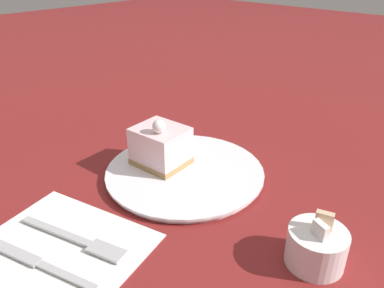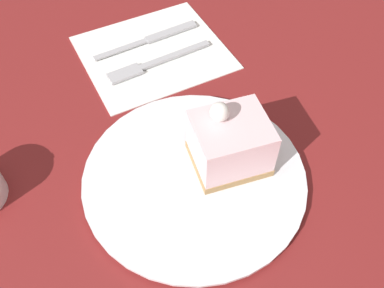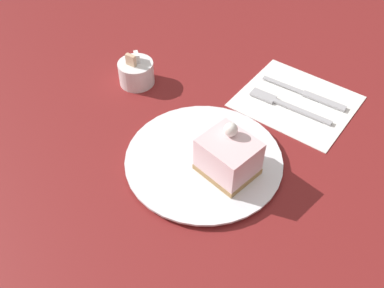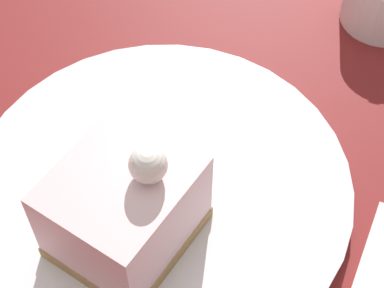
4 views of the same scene
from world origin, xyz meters
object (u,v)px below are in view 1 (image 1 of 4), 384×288
Objects in this scene: cake_slice at (161,146)px; sugar_bowl at (316,247)px; knife at (28,259)px; plate at (185,172)px; fork at (80,241)px.

cake_slice reaches higher than sugar_bowl.
knife is at bearing 4.42° from cake_slice.
plate is at bearing -98.12° from sugar_bowl.
sugar_bowl is (0.02, 0.29, -0.02)m from cake_slice.
cake_slice is 0.21m from fork.
fork is (0.19, 0.06, -0.04)m from cake_slice.
plate reaches higher than knife.
fork is at bearing 11.92° from cake_slice.
plate is 3.74× the size of sugar_bowl.
knife is 2.42× the size of sugar_bowl.
cake_slice is (0.01, -0.04, 0.04)m from plate.
plate is 1.55× the size of knife.
cake_slice reaches higher than fork.
plate is at bearing 100.09° from cake_slice.
sugar_bowl reaches higher than plate.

